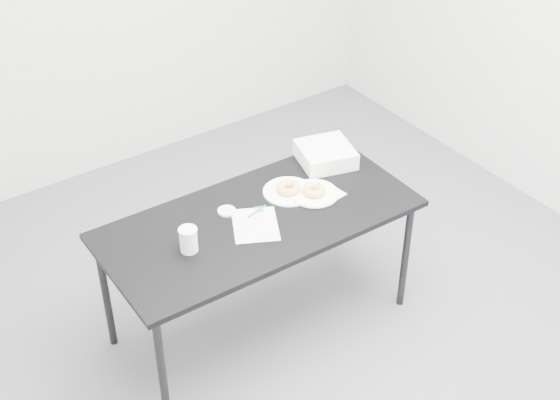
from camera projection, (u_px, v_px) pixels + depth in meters
floor at (288, 329)px, 4.10m from camera, size 4.00×4.00×0.00m
table at (259, 226)px, 3.77m from camera, size 1.54×0.74×0.70m
scorecard at (255, 225)px, 3.69m from camera, size 0.31×0.33×0.00m
logo_patch at (259, 209)px, 3.78m from camera, size 0.06×0.06×0.00m
pen at (257, 211)px, 3.77m from camera, size 0.12×0.04×0.01m
napkin at (323, 194)px, 3.89m from camera, size 0.20×0.20×0.00m
plate_near at (314, 193)px, 3.89m from camera, size 0.25×0.25×0.01m
donut_near at (314, 190)px, 3.87m from camera, size 0.12×0.12×0.04m
plate_far at (289, 192)px, 3.90m from camera, size 0.26×0.26×0.01m
donut_far at (289, 188)px, 3.89m from camera, size 0.15×0.15×0.04m
coffee_cup at (189, 240)px, 3.50m from camera, size 0.08×0.08×0.12m
cup_lid at (227, 211)px, 3.77m from camera, size 0.09×0.09×0.01m
bakery_box at (325, 154)px, 4.11m from camera, size 0.33×0.33×0.09m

